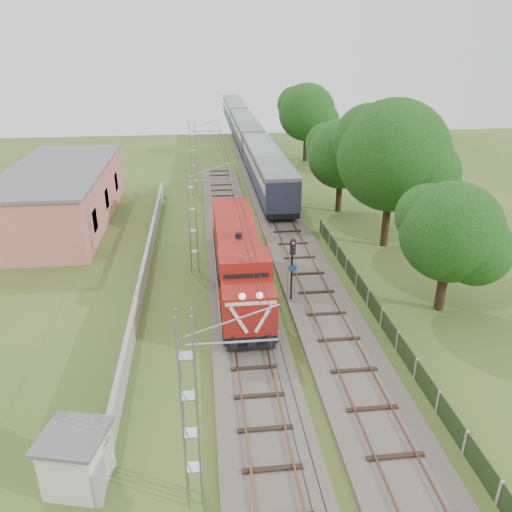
{
  "coord_description": "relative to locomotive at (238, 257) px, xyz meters",
  "views": [
    {
      "loc": [
        -2.26,
        -21.56,
        15.74
      ],
      "look_at": [
        1.21,
        9.3,
        2.2
      ],
      "focal_mm": 35.0,
      "sensor_mm": 36.0,
      "label": 1
    }
  ],
  "objects": [
    {
      "name": "coach_rake",
      "position": [
        5.0,
        48.12,
        0.45
      ],
      "size": [
        3.27,
        72.99,
        3.78
      ],
      "color": "black",
      "rests_on": "ground"
    },
    {
      "name": "signal_post",
      "position": [
        3.18,
        -2.71,
        0.86
      ],
      "size": [
        0.5,
        0.39,
        4.5
      ],
      "color": "black",
      "rests_on": "ground"
    },
    {
      "name": "tree_d",
      "position": [
        12.48,
        37.78,
        4.29
      ],
      "size": [
        8.06,
        7.68,
        10.45
      ],
      "color": "#312014",
      "rests_on": "ground"
    },
    {
      "name": "tree_a",
      "position": [
        12.44,
        -4.48,
        2.92
      ],
      "size": [
        6.37,
        6.07,
        8.26
      ],
      "color": "#312014",
      "rests_on": "ground"
    },
    {
      "name": "tree_c",
      "position": [
        11.25,
        15.46,
        3.35
      ],
      "size": [
        6.9,
        6.57,
        8.95
      ],
      "color": "#312014",
      "rests_on": "ground"
    },
    {
      "name": "catenary",
      "position": [
        -2.95,
        2.86,
        1.82
      ],
      "size": [
        3.31,
        70.0,
        8.0
      ],
      "color": "gray",
      "rests_on": "ground"
    },
    {
      "name": "relay_hut",
      "position": [
        -7.4,
        -15.89,
        -1.01
      ],
      "size": [
        2.83,
        2.83,
        2.42
      ],
      "color": "silver",
      "rests_on": "ground"
    },
    {
      "name": "tree_b",
      "position": [
        12.68,
        6.22,
        5.14
      ],
      "size": [
        9.11,
        8.68,
        11.81
      ],
      "color": "#312014",
      "rests_on": "ground"
    },
    {
      "name": "fence",
      "position": [
        8.0,
        -6.14,
        -1.63
      ],
      "size": [
        0.12,
        32.0,
        1.2
      ],
      "color": "black",
      "rests_on": "ground"
    },
    {
      "name": "track_main",
      "position": [
        0.0,
        -2.14,
        -2.05
      ],
      "size": [
        4.2,
        70.0,
        0.45
      ],
      "color": "#6B6054",
      "rests_on": "ground"
    },
    {
      "name": "track_side",
      "position": [
        5.0,
        10.86,
        -2.05
      ],
      "size": [
        4.2,
        80.0,
        0.45
      ],
      "color": "#6B6054",
      "rests_on": "ground"
    },
    {
      "name": "locomotive",
      "position": [
        0.0,
        0.0,
        0.0
      ],
      "size": [
        2.98,
        17.04,
        4.33
      ],
      "color": "black",
      "rests_on": "ground"
    },
    {
      "name": "boundary_wall",
      "position": [
        -6.5,
        2.86,
        -1.48
      ],
      "size": [
        0.25,
        40.0,
        1.5
      ],
      "primitive_type": "cube",
      "color": "#9E9E99",
      "rests_on": "ground"
    },
    {
      "name": "station_building",
      "position": [
        -15.0,
        14.86,
        0.4
      ],
      "size": [
        8.4,
        20.4,
        5.22
      ],
      "color": "#C6706B",
      "rests_on": "ground"
    },
    {
      "name": "ground",
      "position": [
        0.0,
        -9.14,
        -2.23
      ],
      "size": [
        140.0,
        140.0,
        0.0
      ],
      "primitive_type": "plane",
      "color": "#35511E",
      "rests_on": "ground"
    }
  ]
}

